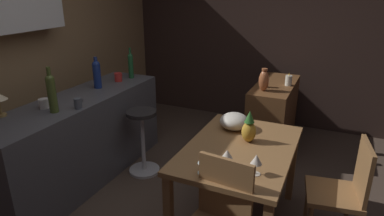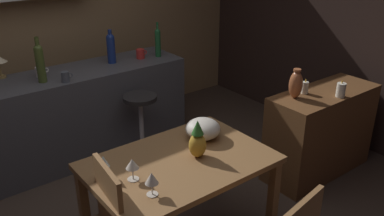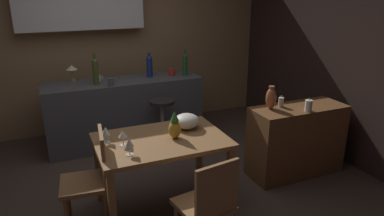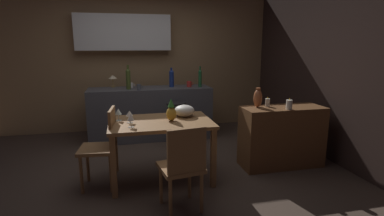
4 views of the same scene
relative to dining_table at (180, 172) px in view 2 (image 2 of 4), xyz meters
name	(u,v)px [view 2 (image 2 of 4)]	position (x,y,z in m)	size (l,w,h in m)	color
wall_kitchen_back	(28,8)	(-0.13, 2.42, 0.77)	(5.20, 0.33, 2.60)	#9E7A51
wall_side_right	(333,15)	(2.48, 0.64, 0.65)	(0.10, 4.40, 2.60)	#33231E
dining_table	(180,172)	(0.00, 0.00, 0.00)	(1.21, 0.82, 0.74)	olive
kitchen_counter	(82,114)	(0.04, 1.71, -0.20)	(2.10, 0.60, 0.90)	#4C4C51
sideboard_cabinet	(320,132)	(1.65, 0.05, -0.24)	(1.10, 0.44, 0.82)	brown
bar_stool	(142,128)	(0.41, 1.19, -0.26)	(0.34, 0.34, 0.72)	#262323
wine_glass_left	(132,164)	(-0.36, -0.01, 0.20)	(0.08, 0.08, 0.14)	silver
wine_glass_right	(104,162)	(-0.49, 0.12, 0.20)	(0.08, 0.08, 0.15)	silver
wine_glass_center	(152,179)	(-0.35, -0.21, 0.20)	(0.08, 0.08, 0.15)	silver
pineapple_centerpiece	(198,141)	(0.13, -0.03, 0.21)	(0.12, 0.12, 0.27)	gold
fruit_bowl	(203,129)	(0.32, 0.15, 0.17)	(0.26, 0.26, 0.15)	beige
wine_bottle_green	(158,41)	(0.91, 1.63, 0.42)	(0.06, 0.06, 0.36)	#1E592D
wine_bottle_olive	(40,61)	(-0.33, 1.61, 0.44)	(0.08, 0.08, 0.41)	#475623
wine_bottle_cobalt	(111,47)	(0.42, 1.73, 0.42)	(0.08, 0.08, 0.34)	navy
cup_red	(141,54)	(0.73, 1.69, 0.30)	(0.12, 0.09, 0.10)	red
cup_white	(40,72)	(-0.29, 1.77, 0.30)	(0.12, 0.09, 0.09)	white
cup_slate	(66,77)	(-0.17, 1.48, 0.30)	(0.11, 0.07, 0.10)	#515660
pillar_candle_tall	(305,88)	(1.46, 0.13, 0.23)	(0.06, 0.06, 0.13)	white
pillar_candle_short	(341,90)	(1.64, -0.10, 0.24)	(0.08, 0.08, 0.15)	white
vase_copper	(296,84)	(1.31, 0.12, 0.30)	(0.12, 0.12, 0.26)	#B26038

